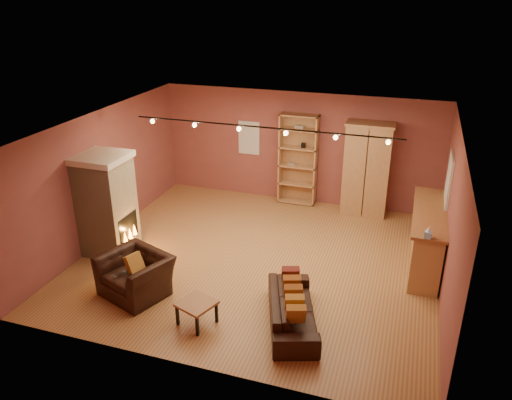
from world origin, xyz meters
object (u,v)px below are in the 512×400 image
(loveseat, at_px, (293,304))
(coffee_table, at_px, (197,305))
(armoire, at_px, (367,169))
(bar_counter, at_px, (427,238))
(armchair, at_px, (135,269))
(fireplace, at_px, (107,204))
(bookcase, at_px, (299,158))

(loveseat, distance_m, coffee_table, 1.57)
(armoire, height_order, bar_counter, armoire)
(armoire, xyz_separation_m, armchair, (-3.47, -4.79, -0.63))
(bar_counter, relative_size, armchair, 1.82)
(fireplace, xyz_separation_m, loveseat, (4.21, -1.21, -0.68))
(bookcase, distance_m, coffee_table, 5.50)
(bookcase, distance_m, bar_counter, 3.94)
(fireplace, xyz_separation_m, coffee_table, (2.72, -1.70, -0.71))
(bar_counter, distance_m, armchair, 5.61)
(armoire, xyz_separation_m, loveseat, (-0.57, -4.77, -0.76))
(loveseat, relative_size, coffee_table, 2.77)
(armchair, bearing_deg, fireplace, 157.56)
(coffee_table, bearing_deg, fireplace, 148.03)
(coffee_table, bearing_deg, armchair, 161.40)
(armchair, relative_size, coffee_table, 1.93)
(armchair, bearing_deg, armoire, 74.64)
(fireplace, bearing_deg, bar_counter, 13.04)
(armoire, height_order, loveseat, armoire)
(bookcase, height_order, bar_counter, bookcase)
(coffee_table, bearing_deg, bookcase, 86.21)
(fireplace, height_order, armoire, armoire)
(coffee_table, bearing_deg, bar_counter, 41.78)
(bookcase, relative_size, bar_counter, 0.94)
(bookcase, height_order, loveseat, bookcase)
(bookcase, bearing_deg, fireplace, -129.56)
(loveseat, bearing_deg, armoire, -25.62)
(armchair, bearing_deg, bar_counter, 49.03)
(armoire, distance_m, armchair, 5.95)
(fireplace, height_order, loveseat, fireplace)
(fireplace, distance_m, bookcase, 4.84)
(loveseat, bearing_deg, armchair, 71.50)
(fireplace, distance_m, armchair, 1.88)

